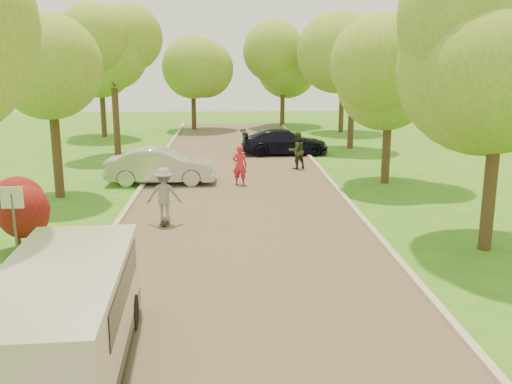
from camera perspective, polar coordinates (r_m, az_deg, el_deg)
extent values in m
plane|color=#33751B|center=(11.31, -0.37, -14.48)|extent=(100.00, 100.00, 0.00)
cube|color=#4C4438|center=(18.76, -1.44, -3.10)|extent=(8.00, 60.00, 0.01)
cube|color=#B2AD9E|center=(19.09, -13.70, -3.03)|extent=(0.18, 60.00, 0.12)
cube|color=#B2AD9E|center=(19.27, 10.70, -2.72)|extent=(0.18, 60.00, 0.12)
cylinder|color=#59595E|center=(15.59, -22.93, -3.73)|extent=(0.06, 0.06, 2.00)
cube|color=white|center=(15.37, -23.23, -0.52)|extent=(0.55, 0.04, 0.55)
cylinder|color=#382619|center=(17.29, -22.64, -4.36)|extent=(0.12, 0.12, 0.70)
sphere|color=#590F0F|center=(17.10, -22.86, -1.96)|extent=(1.70, 1.70, 1.70)
cylinder|color=#382619|center=(23.26, -19.26, 3.30)|extent=(0.36, 0.36, 3.15)
sphere|color=olive|center=(22.99, -19.80, 10.27)|extent=(4.20, 4.20, 4.20)
sphere|color=olive|center=(22.80, -18.37, 11.95)|extent=(3.15, 3.15, 3.15)
cylinder|color=#382619|center=(32.77, -13.80, 6.89)|extent=(0.36, 0.36, 3.83)
sphere|color=olive|center=(32.61, -14.13, 12.75)|extent=(4.80, 4.80, 4.80)
sphere|color=olive|center=(32.49, -12.92, 14.08)|extent=(3.60, 3.60, 3.60)
cylinder|color=#382619|center=(16.99, 22.39, 0.82)|extent=(0.36, 0.36, 3.83)
sphere|color=olive|center=(16.67, 23.42, 12.35)|extent=(5.00, 5.00, 5.00)
cylinder|color=#382619|center=(25.22, 12.92, 4.66)|extent=(0.36, 0.36, 3.38)
sphere|color=olive|center=(24.98, 13.28, 11.50)|extent=(4.40, 4.40, 4.40)
sphere|color=olive|center=(25.16, 14.84, 12.93)|extent=(3.30, 3.30, 3.30)
cylinder|color=#382619|center=(34.97, 9.50, 7.63)|extent=(0.36, 0.36, 4.05)
sphere|color=olive|center=(34.82, 9.73, 13.51)|extent=(5.20, 5.20, 5.20)
sphere|color=olive|center=(35.01, 11.07, 14.73)|extent=(3.90, 3.90, 3.90)
cylinder|color=#382619|center=(41.07, -15.04, 7.84)|extent=(0.36, 0.36, 3.60)
sphere|color=olive|center=(40.92, -15.32, 12.44)|extent=(5.00, 5.00, 5.00)
sphere|color=olive|center=(40.78, -14.33, 13.55)|extent=(3.75, 3.75, 3.75)
cylinder|color=#382619|center=(42.98, 8.55, 8.50)|extent=(0.36, 0.36, 3.83)
sphere|color=olive|center=(42.85, 8.71, 13.05)|extent=(5.00, 5.00, 5.00)
sphere|color=olive|center=(43.02, 9.75, 14.01)|extent=(3.75, 3.75, 3.75)
cylinder|color=#382619|center=(44.23, -6.25, 8.40)|extent=(0.36, 0.36, 3.38)
sphere|color=olive|center=(44.09, -6.36, 12.45)|extent=(4.80, 4.80, 4.80)
sphere|color=olive|center=(44.06, -5.42, 13.41)|extent=(3.60, 3.60, 3.60)
cylinder|color=#382619|center=(46.36, 2.66, 8.81)|extent=(0.36, 0.36, 3.60)
sphere|color=olive|center=(46.23, 2.70, 12.89)|extent=(5.00, 5.00, 5.00)
sphere|color=olive|center=(46.31, 3.66, 13.81)|extent=(3.75, 3.75, 3.75)
cube|color=silver|center=(10.18, -18.79, -11.91)|extent=(2.26, 5.14, 1.73)
cube|color=black|center=(10.50, -18.49, -15.56)|extent=(2.29, 5.25, 0.32)
cube|color=black|center=(10.25, -18.65, -9.16)|extent=(2.21, 3.67, 0.58)
cylinder|color=black|center=(12.16, -20.99, -11.52)|extent=(0.29, 0.71, 0.69)
cylinder|color=black|center=(11.82, -12.43, -11.65)|extent=(0.29, 0.71, 0.69)
imported|color=#B4B3B9|center=(24.93, -9.44, 2.58)|extent=(4.70, 1.71, 1.54)
imported|color=black|center=(32.31, 2.86, 5.02)|extent=(5.01, 2.21, 1.43)
cube|color=black|center=(18.84, -9.07, -2.88)|extent=(0.25, 0.90, 0.02)
cylinder|color=#BFCC4C|center=(19.15, -8.72, -2.79)|extent=(0.03, 0.07, 0.07)
cylinder|color=#BFCC4C|center=(19.17, -9.20, -2.79)|extent=(0.03, 0.07, 0.07)
cylinder|color=#BFCC4C|center=(18.54, -8.92, -3.33)|extent=(0.03, 0.07, 0.07)
cylinder|color=#BFCC4C|center=(18.56, -9.42, -3.33)|extent=(0.03, 0.07, 0.07)
imported|color=gray|center=(18.62, -9.17, -0.24)|extent=(1.14, 0.66, 1.76)
imported|color=red|center=(24.27, -1.63, 2.69)|extent=(0.71, 0.55, 1.72)
imported|color=#282E1B|center=(27.97, 4.09, 4.15)|extent=(1.10, 1.02, 1.81)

